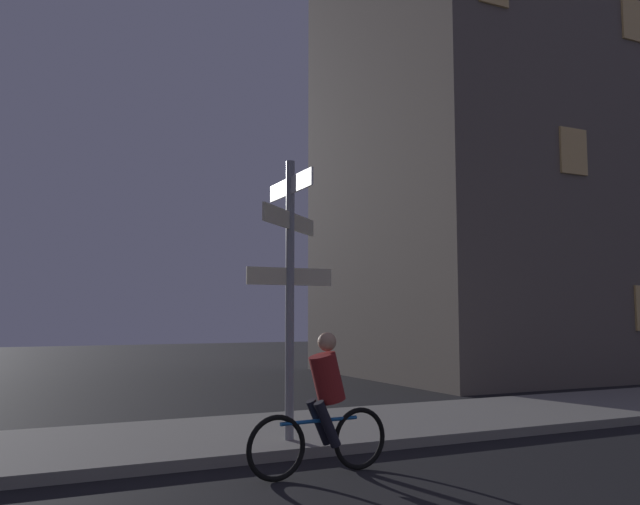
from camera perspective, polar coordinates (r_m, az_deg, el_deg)
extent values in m
cube|color=gray|center=(9.66, -12.09, -15.71)|extent=(40.00, 3.05, 0.14)
cylinder|color=gray|center=(9.02, -2.64, -3.94)|extent=(0.12, 0.12, 3.81)
cube|color=white|center=(9.20, -2.60, 5.81)|extent=(0.03, 1.47, 0.24)
cube|color=beige|center=(9.11, -2.61, 2.79)|extent=(1.29, 1.29, 0.24)
cube|color=beige|center=(9.04, -2.63, -2.10)|extent=(1.26, 0.03, 0.24)
torus|color=black|center=(7.49, -3.81, -16.59)|extent=(0.72, 0.13, 0.72)
torus|color=black|center=(8.04, 3.46, -15.82)|extent=(0.72, 0.13, 0.72)
cylinder|color=#1959A5|center=(7.71, -0.04, -14.40)|extent=(1.00, 0.14, 0.04)
cylinder|color=maroon|center=(7.70, 0.61, -10.85)|extent=(0.48, 0.36, 0.61)
sphere|color=tan|center=(7.68, 0.61, -7.76)|extent=(0.22, 0.22, 0.22)
cylinder|color=black|center=(7.67, 0.65, -14.68)|extent=(0.35, 0.15, 0.55)
cylinder|color=black|center=(7.82, -0.06, -14.50)|extent=(0.35, 0.15, 0.55)
cube|color=#6B6056|center=(23.69, 17.59, 13.72)|extent=(12.38, 8.25, 18.99)
cube|color=#F2C672|center=(18.21, 21.16, 8.20)|extent=(0.90, 0.06, 1.20)
cube|color=#F2C672|center=(21.25, 25.59, 17.75)|extent=(0.90, 0.06, 1.20)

